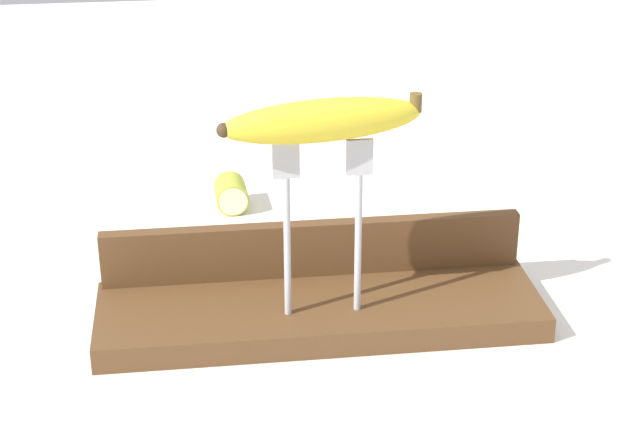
{
  "coord_description": "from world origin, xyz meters",
  "views": [
    {
      "loc": [
        -0.12,
        -0.95,
        0.57
      ],
      "look_at": [
        0.0,
        0.0,
        0.13
      ],
      "focal_mm": 58.93,
      "sensor_mm": 36.0,
      "label": 1
    }
  ],
  "objects_px": {
    "banana_chunk_near": "(231,194)",
    "banana_raised_center": "(323,120)",
    "fork_stand_center": "(323,212)",
    "fork_fallen_near": "(351,266)"
  },
  "relations": [
    {
      "from": "fork_stand_center",
      "to": "banana_chunk_near",
      "type": "height_order",
      "value": "fork_stand_center"
    },
    {
      "from": "fork_stand_center",
      "to": "banana_raised_center",
      "type": "bearing_deg",
      "value": -170.99
    },
    {
      "from": "fork_stand_center",
      "to": "banana_chunk_near",
      "type": "relative_size",
      "value": 3.33
    },
    {
      "from": "fork_stand_center",
      "to": "banana_raised_center",
      "type": "height_order",
      "value": "banana_raised_center"
    },
    {
      "from": "fork_stand_center",
      "to": "fork_fallen_near",
      "type": "bearing_deg",
      "value": 69.77
    },
    {
      "from": "fork_stand_center",
      "to": "banana_chunk_near",
      "type": "distance_m",
      "value": 0.36
    },
    {
      "from": "banana_raised_center",
      "to": "fork_fallen_near",
      "type": "xyz_separation_m",
      "value": [
        0.05,
        0.14,
        -0.23
      ]
    },
    {
      "from": "banana_chunk_near",
      "to": "banana_raised_center",
      "type": "bearing_deg",
      "value": -76.72
    },
    {
      "from": "fork_stand_center",
      "to": "fork_fallen_near",
      "type": "xyz_separation_m",
      "value": [
        0.05,
        0.14,
        -0.13
      ]
    },
    {
      "from": "fork_stand_center",
      "to": "fork_fallen_near",
      "type": "distance_m",
      "value": 0.2
    }
  ]
}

